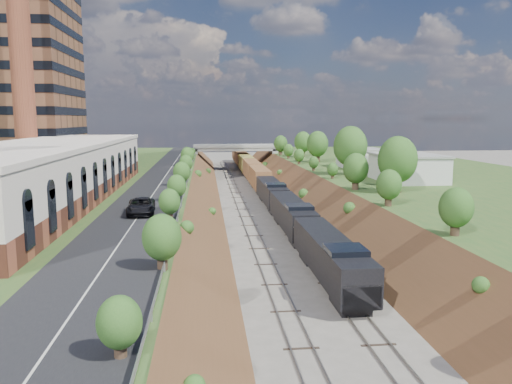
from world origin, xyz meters
name	(u,v)px	position (x,y,z in m)	size (l,w,h in m)	color
platform_left	(58,194)	(-33.00, 60.00, 2.50)	(44.00, 180.00, 5.00)	#315924
platform_right	(440,189)	(33.00, 60.00, 2.50)	(44.00, 180.00, 5.00)	#315924
embankment_left	(192,207)	(-11.00, 60.00, 0.00)	(7.07, 180.00, 7.07)	brown
embankment_right	(319,205)	(11.00, 60.00, 0.00)	(7.07, 180.00, 7.07)	brown
rail_left_track	(241,205)	(-2.60, 60.00, 0.09)	(1.58, 180.00, 0.18)	gray
rail_right_track	(271,205)	(2.60, 60.00, 0.09)	(1.58, 180.00, 0.18)	gray
road	(164,178)	(-15.50, 60.00, 5.05)	(8.00, 180.00, 0.10)	black
guardrail	(189,175)	(-11.40, 59.80, 5.55)	(0.10, 171.00, 0.70)	#99999E
commercial_building	(45,172)	(-28.00, 38.00, 8.51)	(14.30, 62.30, 7.00)	brown
highrise_tower	(3,17)	(-44.00, 72.00, 32.88)	(22.00, 22.00, 53.90)	brown
smokestack	(21,51)	(-36.00, 56.00, 25.00)	(3.20, 3.20, 40.00)	brown
overpass	(235,153)	(0.00, 122.00, 4.92)	(24.50, 8.30, 7.40)	gray
white_building_near	(408,169)	(23.50, 52.00, 7.00)	(9.00, 12.00, 4.00)	silver
white_building_far	(362,159)	(23.00, 74.00, 6.80)	(8.00, 10.00, 3.60)	silver
tree_right_large	(398,160)	(17.00, 40.00, 9.38)	(5.25, 5.25, 7.61)	#473323
tree_left_crest	(171,207)	(-11.80, 20.00, 7.04)	(2.45, 2.45, 3.55)	#473323
freight_train	(256,174)	(2.60, 85.02, 2.70)	(3.21, 146.19, 4.76)	black
suv	(141,206)	(-15.33, 27.34, 5.92)	(2.74, 5.94, 1.65)	black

